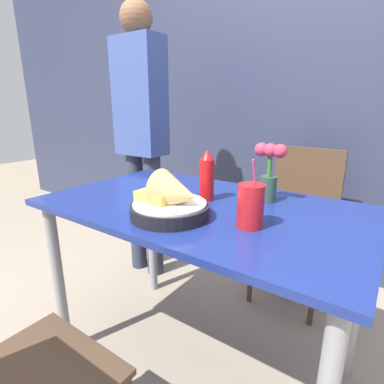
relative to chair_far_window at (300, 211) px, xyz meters
name	(u,v)px	position (x,y,z in m)	size (l,w,h in m)	color
ground_plane	(199,361)	(-0.18, -0.83, -0.54)	(12.00, 12.00, 0.00)	gray
wall_window	(301,82)	(-0.18, 0.38, 0.76)	(7.00, 0.06, 2.60)	#2D334C
dining_table	(200,229)	(-0.18, -0.83, 0.13)	(1.25, 0.75, 0.78)	navy
chair_far_window	(300,211)	(0.00, 0.00, 0.00)	(0.40, 0.40, 0.91)	#473323
food_basket	(172,202)	(-0.17, -1.01, 0.29)	(0.27, 0.27, 0.17)	black
ketchup_bottle	(207,176)	(-0.19, -0.77, 0.34)	(0.06, 0.06, 0.20)	red
drink_cup	(250,207)	(0.08, -0.93, 0.30)	(0.08, 0.08, 0.22)	red
flower_vase	(269,170)	(0.03, -0.65, 0.37)	(0.13, 0.07, 0.23)	#2D4738
person_standing	(141,128)	(-0.94, -0.36, 0.47)	(0.32, 0.19, 1.74)	#2D3347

